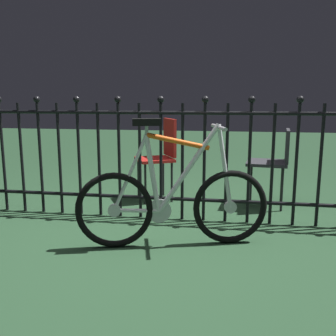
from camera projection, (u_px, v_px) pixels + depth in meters
ground_plane at (155, 242)px, 2.86m from camera, size 20.00×20.00×0.00m
iron_fence at (158, 155)px, 3.34m from camera, size 4.85×0.07×1.15m
bicycle at (173, 202)px, 2.75m from camera, size 1.39×0.49×0.95m
chair_red at (162, 152)px, 4.00m from camera, size 0.49×0.49×0.87m
chair_charcoal at (275, 159)px, 3.74m from camera, size 0.44×0.44×0.79m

